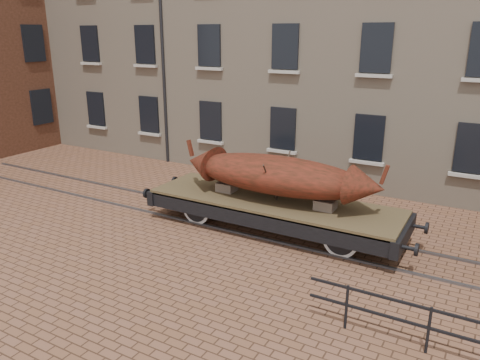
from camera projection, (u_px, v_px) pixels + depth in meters
The scene contains 5 objects.
ground at pixel (288, 234), 14.36m from camera, with size 90.00×90.00×0.00m, color brown.
warehouse_cream at pixel (460, 5), 19.13m from camera, with size 40.00×10.19×14.00m.
rail_track at pixel (288, 233), 14.35m from camera, with size 30.00×1.52×0.06m.
flatcar_wagon at pixel (273, 206), 14.35m from camera, with size 8.80×2.39×1.33m.
iron_boat at pixel (277, 175), 14.00m from camera, with size 6.48×1.89×1.55m.
Camera 1 is at (5.24, -12.20, 5.90)m, focal length 35.00 mm.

